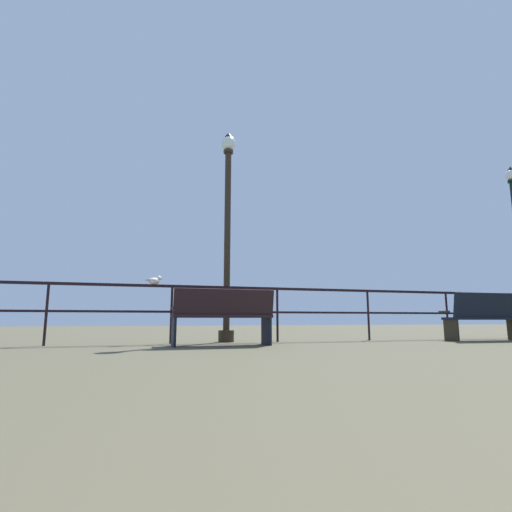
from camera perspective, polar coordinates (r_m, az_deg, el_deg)
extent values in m
cube|color=black|center=(7.47, -4.28, -4.60)|extent=(18.31, 0.05, 0.05)
cube|color=black|center=(7.45, -4.32, -8.14)|extent=(18.31, 0.04, 0.04)
cylinder|color=black|center=(7.41, -28.24, -7.47)|extent=(0.04, 0.04, 1.03)
cylinder|color=black|center=(7.29, -12.23, -8.34)|extent=(0.04, 0.04, 1.03)
cylinder|color=black|center=(7.73, 3.13, -8.58)|extent=(0.04, 0.04, 1.03)
cylinder|color=black|center=(8.64, 16.05, -8.30)|extent=(0.04, 0.04, 1.03)
cylinder|color=black|center=(9.89, 26.09, -7.80)|extent=(0.04, 0.04, 1.03)
cube|color=black|center=(6.60, -4.99, -8.74)|extent=(1.64, 0.51, 0.05)
cube|color=black|center=(6.38, -4.53, -6.77)|extent=(1.64, 0.13, 0.44)
cube|color=black|center=(6.81, 1.52, -10.80)|extent=(0.04, 0.45, 0.48)
cube|color=black|center=(7.00, 0.98, -7.65)|extent=(0.04, 0.35, 0.04)
cube|color=black|center=(6.48, -11.89, -10.69)|extent=(0.04, 0.45, 0.48)
cube|color=black|center=(6.68, -11.95, -7.38)|extent=(0.04, 0.35, 0.04)
cube|color=black|center=(9.42, 30.17, -7.89)|extent=(1.66, 0.56, 0.05)
cube|color=black|center=(9.28, 30.87, -6.22)|extent=(1.64, 0.26, 0.52)
cube|color=black|center=(10.08, 32.73, -6.88)|extent=(0.06, 0.31, 0.04)
cube|color=black|center=(8.91, 26.56, -9.59)|extent=(0.07, 0.39, 0.44)
cube|color=black|center=(9.04, 25.72, -7.33)|extent=(0.06, 0.31, 0.04)
cylinder|color=#2D2217|center=(7.68, -4.37, -11.56)|extent=(0.30, 0.30, 0.22)
cylinder|color=#2D2217|center=(7.84, -4.20, 2.56)|extent=(0.13, 0.13, 3.61)
cylinder|color=#2D2217|center=(8.41, -4.05, 14.89)|extent=(0.20, 0.20, 0.06)
sphere|color=white|center=(8.48, -4.03, 16.00)|extent=(0.30, 0.30, 0.30)
cone|color=#2D2217|center=(8.57, -4.02, 17.22)|extent=(0.15, 0.15, 0.10)
cylinder|color=black|center=(12.50, 33.21, 9.09)|extent=(0.19, 0.19, 0.06)
sphere|color=white|center=(12.55, 33.14, 9.84)|extent=(0.28, 0.28, 0.28)
cone|color=black|center=(12.61, 33.06, 10.67)|extent=(0.14, 0.14, 0.10)
ellipsoid|color=white|center=(7.31, -14.63, -3.55)|extent=(0.26, 0.23, 0.12)
ellipsoid|color=gray|center=(7.31, -14.62, -3.41)|extent=(0.22, 0.19, 0.04)
sphere|color=white|center=(7.37, -13.97, -3.19)|extent=(0.10, 0.10, 0.10)
cone|color=gold|center=(7.41, -13.53, -3.24)|extent=(0.06, 0.06, 0.04)
cube|color=gray|center=(7.24, -15.42, -3.42)|extent=(0.10, 0.09, 0.02)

